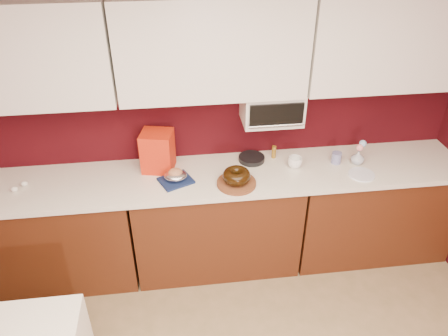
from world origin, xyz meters
TOP-DOWN VIEW (x-y plane):
  - ceiling at (0.00, 0.00)m, footprint 4.00×4.50m
  - wall_back at (0.00, 2.25)m, footprint 4.00×0.02m
  - base_cabinet_left at (-1.33, 1.94)m, footprint 1.31×0.58m
  - base_cabinet_center at (0.00, 1.94)m, footprint 1.31×0.58m
  - base_cabinet_right at (1.33, 1.94)m, footprint 1.31×0.58m
  - countertop at (0.00, 1.94)m, footprint 4.00×0.62m
  - upper_cabinet_left at (-1.33, 2.08)m, footprint 1.31×0.33m
  - upper_cabinet_center at (0.00, 2.08)m, footprint 1.31×0.33m
  - upper_cabinet_right at (1.33, 2.08)m, footprint 1.31×0.33m
  - toaster_oven at (0.45, 2.10)m, footprint 0.45×0.30m
  - toaster_oven_door at (0.45, 1.94)m, footprint 0.40×0.02m
  - toaster_oven_handle at (0.45, 1.93)m, footprint 0.42×0.02m
  - cake_base at (0.14, 1.78)m, footprint 0.39×0.39m
  - bundt_cake at (0.14, 1.78)m, footprint 0.25×0.25m
  - navy_towel at (-0.31, 1.88)m, footprint 0.29×0.27m
  - foil_ham_nest at (-0.31, 1.88)m, footprint 0.18×0.15m
  - roasted_ham at (-0.31, 1.88)m, footprint 0.12×0.10m
  - pandoro_box at (-0.43, 2.08)m, footprint 0.28×0.26m
  - dark_pan at (0.31, 2.11)m, footprint 0.25×0.25m
  - coffee_mug at (0.63, 1.97)m, footprint 0.14×0.14m
  - blue_jar at (0.98, 1.99)m, footprint 0.10×0.10m
  - flower_vase at (1.14, 1.96)m, footprint 0.09×0.09m
  - flower_pink at (1.14, 1.96)m, footprint 0.06×0.06m
  - flower_blue at (1.17, 1.98)m, footprint 0.06×0.06m
  - china_plate at (1.12, 1.79)m, footprint 0.27×0.27m
  - amber_bottle at (0.50, 2.13)m, footprint 0.04×0.04m
  - egg_left at (-1.48, 1.91)m, footprint 0.06×0.05m
  - egg_right at (-1.43, 1.97)m, footprint 0.07×0.06m

SIDE VIEW (x-z plane):
  - base_cabinet_left at x=-1.33m, z-range 0.00..0.86m
  - base_cabinet_center at x=0.00m, z-range 0.00..0.86m
  - base_cabinet_right at x=1.33m, z-range 0.00..0.86m
  - countertop at x=0.00m, z-range 0.86..0.90m
  - china_plate at x=1.12m, z-range 0.90..0.91m
  - navy_towel at x=-0.31m, z-range 0.90..0.92m
  - cake_base at x=0.14m, z-range 0.90..0.93m
  - dark_pan at x=0.31m, z-range 0.90..0.94m
  - egg_left at x=-1.48m, z-range 0.90..0.94m
  - egg_right at x=-1.43m, z-range 0.90..0.94m
  - blue_jar at x=0.98m, z-range 0.90..0.99m
  - amber_bottle at x=0.50m, z-range 0.90..1.00m
  - coffee_mug at x=0.63m, z-range 0.90..1.01m
  - foil_ham_nest at x=-0.31m, z-range 0.92..0.99m
  - flower_vase at x=1.14m, z-range 0.90..1.03m
  - roasted_ham at x=-0.31m, z-range 0.95..1.01m
  - bundt_cake at x=0.14m, z-range 0.94..1.02m
  - flower_pink at x=1.14m, z-range 1.02..1.08m
  - pandoro_box at x=-0.43m, z-range 0.90..1.22m
  - flower_blue at x=1.17m, z-range 1.04..1.10m
  - wall_back at x=0.00m, z-range 0.00..2.50m
  - toaster_oven_handle at x=0.45m, z-range 1.29..1.31m
  - toaster_oven at x=0.45m, z-range 1.25..1.50m
  - toaster_oven_door at x=0.45m, z-range 1.28..1.47m
  - upper_cabinet_left at x=-1.33m, z-range 1.50..2.20m
  - upper_cabinet_center at x=0.00m, z-range 1.50..2.20m
  - upper_cabinet_right at x=1.33m, z-range 1.50..2.20m
  - ceiling at x=0.00m, z-range 2.49..2.51m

